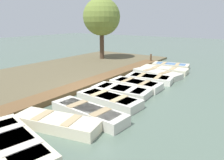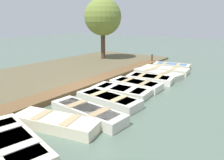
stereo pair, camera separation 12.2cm
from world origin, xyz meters
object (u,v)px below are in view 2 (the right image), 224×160
(rowboat_1, at_px, (12,143))
(mooring_post_far, at_px, (152,59))
(rowboat_6, at_px, (136,84))
(rowboat_10, at_px, (172,66))
(rowboat_4, at_px, (108,100))
(park_tree_left, at_px, (103,17))
(rowboat_5, at_px, (121,91))
(rowboat_7, at_px, (150,79))
(rowboat_2, at_px, (56,122))
(rowboat_3, at_px, (88,112))
(rowboat_9, at_px, (165,70))
(rowboat_8, at_px, (158,74))

(rowboat_1, xyz_separation_m, mooring_post_far, (-2.38, 14.14, 0.22))
(rowboat_6, distance_m, rowboat_10, 6.06)
(rowboat_4, relative_size, rowboat_6, 1.11)
(rowboat_6, bearing_deg, rowboat_1, -89.89)
(rowboat_6, xyz_separation_m, park_tree_left, (-6.86, 5.93, 3.69))
(rowboat_5, bearing_deg, rowboat_4, -84.23)
(rowboat_7, distance_m, mooring_post_far, 5.68)
(rowboat_2, relative_size, rowboat_5, 1.08)
(rowboat_5, height_order, rowboat_7, rowboat_7)
(rowboat_2, distance_m, park_tree_left, 14.00)
(rowboat_3, bearing_deg, rowboat_1, -91.16)
(rowboat_5, xyz_separation_m, park_tree_left, (-6.76, 7.26, 3.72))
(rowboat_1, xyz_separation_m, rowboat_10, (-0.32, 13.37, -0.03))
(rowboat_4, relative_size, rowboat_9, 0.95)
(rowboat_4, relative_size, rowboat_7, 1.08)
(rowboat_7, bearing_deg, rowboat_6, -100.22)
(rowboat_3, distance_m, rowboat_5, 3.11)
(rowboat_10, relative_size, park_tree_left, 0.51)
(rowboat_1, bearing_deg, park_tree_left, 130.52)
(rowboat_1, height_order, rowboat_2, rowboat_1)
(park_tree_left, bearing_deg, rowboat_10, 1.03)
(rowboat_3, height_order, rowboat_6, rowboat_3)
(rowboat_1, xyz_separation_m, rowboat_6, (-0.08, 7.31, -0.02))
(rowboat_8, relative_size, rowboat_9, 1.04)
(rowboat_5, bearing_deg, park_tree_left, 128.41)
(rowboat_4, bearing_deg, rowboat_3, -79.30)
(rowboat_1, xyz_separation_m, rowboat_2, (-0.04, 1.63, -0.02))
(rowboat_5, bearing_deg, rowboat_7, 82.72)
(rowboat_10, bearing_deg, rowboat_6, -96.76)
(park_tree_left, bearing_deg, rowboat_8, -22.84)
(rowboat_7, height_order, park_tree_left, park_tree_left)
(rowboat_5, relative_size, mooring_post_far, 3.43)
(rowboat_6, bearing_deg, rowboat_2, -90.13)
(rowboat_6, bearing_deg, park_tree_left, 138.63)
(rowboat_2, relative_size, rowboat_8, 0.95)
(rowboat_2, distance_m, rowboat_9, 10.22)
(rowboat_3, height_order, rowboat_8, rowboat_3)
(rowboat_4, distance_m, rowboat_9, 7.34)
(rowboat_4, distance_m, rowboat_8, 5.90)
(rowboat_8, distance_m, mooring_post_far, 4.35)
(rowboat_4, relative_size, rowboat_10, 1.09)
(rowboat_1, bearing_deg, rowboat_5, 104.52)
(rowboat_8, bearing_deg, rowboat_6, -77.04)
(rowboat_2, height_order, rowboat_6, rowboat_2)
(rowboat_10, bearing_deg, mooring_post_far, 150.21)
(rowboat_6, height_order, rowboat_7, rowboat_6)
(rowboat_4, xyz_separation_m, rowboat_7, (-0.12, 4.47, -0.02))
(rowboat_1, xyz_separation_m, rowboat_9, (-0.22, 11.85, -0.04))
(rowboat_10, height_order, park_tree_left, park_tree_left)
(rowboat_6, bearing_deg, rowboat_7, 87.77)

